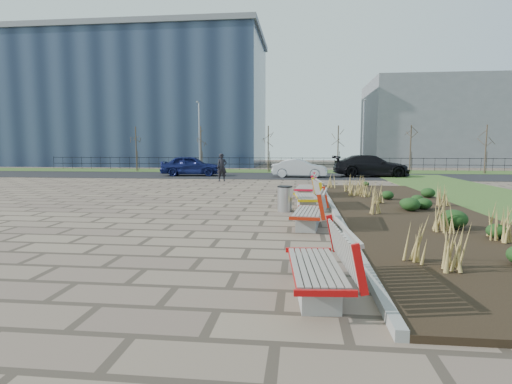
# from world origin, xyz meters

# --- Properties ---
(ground) EXTENTS (120.00, 120.00, 0.00)m
(ground) POSITION_xyz_m (0.00, 0.00, 0.00)
(ground) COLOR #73614F
(ground) RESTS_ON ground
(planting_bed) EXTENTS (4.50, 18.00, 0.10)m
(planting_bed) POSITION_xyz_m (6.25, 5.00, 0.05)
(planting_bed) COLOR black
(planting_bed) RESTS_ON ground
(planting_curb) EXTENTS (0.16, 18.00, 0.15)m
(planting_curb) POSITION_xyz_m (3.92, 5.00, 0.07)
(planting_curb) COLOR gray
(planting_curb) RESTS_ON ground
(grass_verge_far) EXTENTS (80.00, 5.00, 0.04)m
(grass_verge_far) POSITION_xyz_m (0.00, 28.00, 0.02)
(grass_verge_far) COLOR #33511E
(grass_verge_far) RESTS_ON ground
(road) EXTENTS (80.00, 7.00, 0.02)m
(road) POSITION_xyz_m (0.00, 22.00, 0.01)
(road) COLOR black
(road) RESTS_ON ground
(bench_a) EXTENTS (1.07, 2.17, 1.00)m
(bench_a) POSITION_xyz_m (3.00, -2.63, 0.50)
(bench_a) COLOR #B90C0D
(bench_a) RESTS_ON ground
(bench_b) EXTENTS (1.13, 2.19, 1.00)m
(bench_b) POSITION_xyz_m (3.00, 2.47, 0.50)
(bench_b) COLOR #A61E0B
(bench_b) RESTS_ON ground
(bench_c) EXTENTS (1.07, 2.17, 1.00)m
(bench_c) POSITION_xyz_m (3.00, 5.84, 0.50)
(bench_c) COLOR #DEB30B
(bench_c) RESTS_ON ground
(bench_d) EXTENTS (1.07, 2.17, 1.00)m
(bench_d) POSITION_xyz_m (3.00, 9.15, 0.50)
(bench_d) COLOR red
(bench_d) RESTS_ON ground
(litter_bin) EXTENTS (0.50, 0.50, 0.86)m
(litter_bin) POSITION_xyz_m (2.26, 5.14, 0.43)
(litter_bin) COLOR #B2B2B7
(litter_bin) RESTS_ON ground
(pedestrian) EXTENTS (0.77, 0.66, 1.79)m
(pedestrian) POSITION_xyz_m (-2.24, 16.92, 0.90)
(pedestrian) COLOR black
(pedestrian) RESTS_ON ground
(car_blue) EXTENTS (4.68, 2.28, 1.54)m
(car_blue) POSITION_xyz_m (-5.52, 21.38, 0.79)
(car_blue) COLOR #11184D
(car_blue) RESTS_ON road
(car_silver) EXTENTS (4.07, 1.75, 1.30)m
(car_silver) POSITION_xyz_m (2.77, 20.72, 0.67)
(car_silver) COLOR #B2B4BB
(car_silver) RESTS_ON road
(car_black) EXTENTS (5.65, 2.56, 1.60)m
(car_black) POSITION_xyz_m (8.00, 21.86, 0.82)
(car_black) COLOR black
(car_black) RESTS_ON road
(tree_a) EXTENTS (1.40, 1.40, 4.00)m
(tree_a) POSITION_xyz_m (-12.00, 26.50, 2.04)
(tree_a) COLOR #4C3D2D
(tree_a) RESTS_ON grass_verge_far
(tree_b) EXTENTS (1.40, 1.40, 4.00)m
(tree_b) POSITION_xyz_m (-6.00, 26.50, 2.04)
(tree_b) COLOR #4C3D2D
(tree_b) RESTS_ON grass_verge_far
(tree_c) EXTENTS (1.40, 1.40, 4.00)m
(tree_c) POSITION_xyz_m (0.00, 26.50, 2.04)
(tree_c) COLOR #4C3D2D
(tree_c) RESTS_ON grass_verge_far
(tree_d) EXTENTS (1.40, 1.40, 4.00)m
(tree_d) POSITION_xyz_m (6.00, 26.50, 2.04)
(tree_d) COLOR #4C3D2D
(tree_d) RESTS_ON grass_verge_far
(tree_e) EXTENTS (1.40, 1.40, 4.00)m
(tree_e) POSITION_xyz_m (12.00, 26.50, 2.04)
(tree_e) COLOR #4C3D2D
(tree_e) RESTS_ON grass_verge_far
(tree_f) EXTENTS (1.40, 1.40, 4.00)m
(tree_f) POSITION_xyz_m (18.00, 26.50, 2.04)
(tree_f) COLOR #4C3D2D
(tree_f) RESTS_ON grass_verge_far
(lamp_west) EXTENTS (0.24, 0.60, 6.00)m
(lamp_west) POSITION_xyz_m (-6.00, 26.00, 3.04)
(lamp_west) COLOR gray
(lamp_west) RESTS_ON grass_verge_far
(lamp_east) EXTENTS (0.24, 0.60, 6.00)m
(lamp_east) POSITION_xyz_m (8.00, 26.00, 3.04)
(lamp_east) COLOR gray
(lamp_east) RESTS_ON grass_verge_far
(railing_fence) EXTENTS (44.00, 0.10, 1.20)m
(railing_fence) POSITION_xyz_m (0.00, 29.50, 0.64)
(railing_fence) COLOR black
(railing_fence) RESTS_ON grass_verge_far
(building_glass) EXTENTS (40.00, 14.00, 15.00)m
(building_glass) POSITION_xyz_m (-22.00, 40.00, 7.50)
(building_glass) COLOR #192338
(building_glass) RESTS_ON ground
(building_grey) EXTENTS (18.00, 12.00, 10.00)m
(building_grey) POSITION_xyz_m (20.00, 42.00, 5.00)
(building_grey) COLOR slate
(building_grey) RESTS_ON ground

